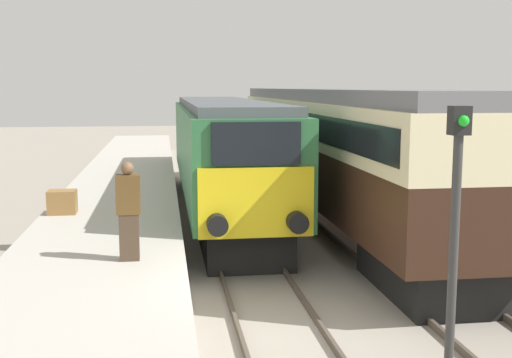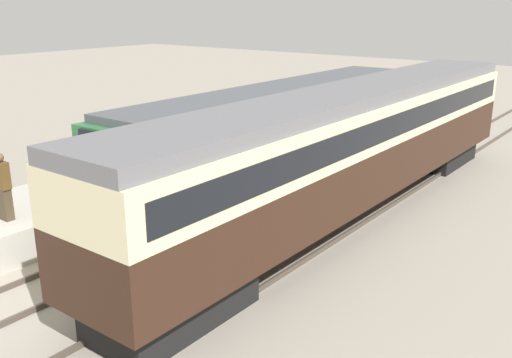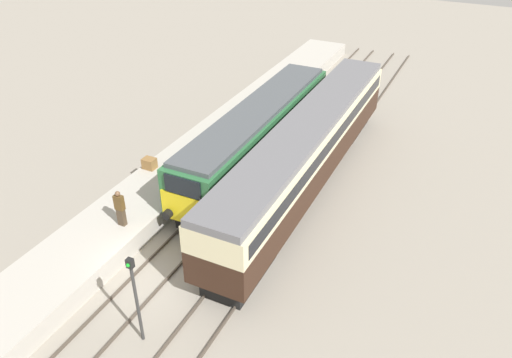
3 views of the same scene
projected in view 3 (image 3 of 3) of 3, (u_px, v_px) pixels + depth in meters
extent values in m
plane|color=gray|center=(151.00, 278.00, 21.62)|extent=(120.00, 120.00, 0.00)
cube|color=#B7B2A8|center=(186.00, 167.00, 28.67)|extent=(3.50, 50.00, 0.98)
cube|color=#4C4238|center=(197.00, 212.00, 25.66)|extent=(0.07, 60.00, 0.14)
cube|color=#4C4238|center=(221.00, 219.00, 25.13)|extent=(0.07, 60.00, 0.14)
cube|color=#4C4238|center=(256.00, 229.00, 24.40)|extent=(0.07, 60.00, 0.14)
cube|color=#4C4238|center=(283.00, 238.00, 23.87)|extent=(0.07, 60.00, 0.14)
cube|color=black|center=(213.00, 203.00, 25.53)|extent=(2.03, 4.00, 1.00)
cube|color=black|center=(292.00, 123.00, 33.54)|extent=(2.03, 4.00, 1.00)
cube|color=#2D6B3D|center=(258.00, 131.00, 28.60)|extent=(2.70, 15.51, 2.52)
cube|color=yellow|center=(185.00, 210.00, 22.93)|extent=(2.48, 0.10, 1.51)
cube|color=black|center=(182.00, 187.00, 22.26)|extent=(1.89, 0.10, 0.91)
cube|color=#4C5156|center=(258.00, 109.00, 27.86)|extent=(2.38, 14.89, 0.24)
cylinder|color=black|center=(167.00, 214.00, 23.30)|extent=(0.44, 0.35, 0.44)
cylinder|color=black|center=(199.00, 224.00, 22.67)|extent=(0.44, 0.35, 0.44)
cube|color=black|center=(240.00, 267.00, 21.51)|extent=(1.89, 3.60, 0.95)
cube|color=black|center=(347.00, 123.00, 33.54)|extent=(1.89, 3.60, 0.95)
cube|color=#331E14|center=(307.00, 160.00, 26.85)|extent=(2.70, 20.19, 1.58)
cube|color=beige|center=(308.00, 136.00, 26.10)|extent=(2.71, 20.19, 1.24)
cube|color=black|center=(308.00, 136.00, 26.10)|extent=(2.75, 19.38, 0.68)
cube|color=slate|center=(309.00, 123.00, 25.68)|extent=(2.48, 20.19, 0.36)
cube|color=#473828|center=(122.00, 217.00, 23.02)|extent=(0.36, 0.24, 0.88)
cube|color=brown|center=(119.00, 203.00, 22.59)|extent=(0.44, 0.26, 0.73)
sphere|color=brown|center=(117.00, 194.00, 22.33)|extent=(0.24, 0.24, 0.24)
cylinder|color=#333333|center=(137.00, 305.00, 17.90)|extent=(0.12, 0.12, 3.60)
cube|color=black|center=(130.00, 263.00, 16.84)|extent=(0.24, 0.20, 0.36)
sphere|color=green|center=(128.00, 265.00, 16.76)|extent=(0.14, 0.14, 0.14)
cube|color=olive|center=(149.00, 163.00, 27.43)|extent=(0.70, 0.56, 0.60)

